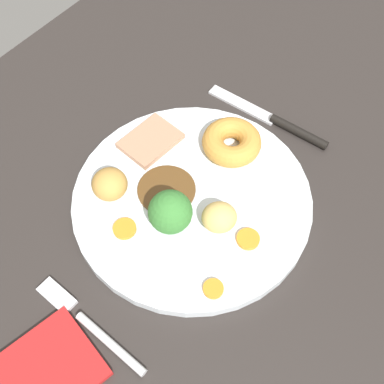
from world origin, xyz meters
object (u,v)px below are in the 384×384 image
Objects in this scene: roast_potato_right at (219,217)px; carrot_coin_back at (248,239)px; meat_slice_main at (149,143)px; broccoli_floret at (170,212)px; dinner_plate at (192,200)px; carrot_coin_side at (125,229)px; carrot_coin_front at (213,289)px; roast_potato_left at (110,184)px; fork at (88,323)px; folded_napkin at (42,375)px; knife at (277,122)px; yorkshire_pudding at (232,142)px.

roast_potato_right reaches higher than carrot_coin_back.
meat_slice_main is 12.69cm from broccoli_floret.
carrot_coin_side is at bearing 156.85° from dinner_plate.
carrot_coin_side is at bearing 90.37° from carrot_coin_front.
roast_potato_left is at bearing 80.44° from carrot_coin_front.
meat_slice_main is at bearing -63.77° from fork.
broccoli_floret reaches higher than carrot_coin_side.
carrot_coin_front is 19.39cm from folded_napkin.
dinner_plate is 1.58× the size of knife.
carrot_coin_front is at bearing -151.66° from yorkshire_pudding.
roast_potato_right is (4.06, -13.08, -0.08)cm from roast_potato_left.
carrot_coin_back is at bearing -96.35° from dinner_plate.
roast_potato_right reaches higher than fork.
dinner_plate is 6.73× the size of roast_potato_left.
yorkshire_pudding is 1.75× the size of roast_potato_left.
roast_potato_left is 0.78× the size of broccoli_floret.
roast_potato_left is 16.21cm from fork.
carrot_coin_side is 11.29cm from fork.
roast_potato_left reaches higher than folded_napkin.
yorkshire_pudding reaches higher than folded_napkin.
yorkshire_pudding is at bearing 0.73° from folded_napkin.
yorkshire_pudding reaches higher than fork.
fork is 36.25cm from knife.
dinner_plate is at bearing 74.97° from roast_potato_right.
roast_potato_left is at bearing 57.54° from carrot_coin_side.
dinner_plate is at bearing -178.04° from yorkshire_pudding.
carrot_coin_back is 25.99cm from folded_napkin.
broccoli_floret is (0.72, -8.64, 1.15)cm from roast_potato_left.
meat_slice_main is 2.65× the size of carrot_coin_side.
dinner_plate is 5.27× the size of broccoli_floret.
broccoli_floret reaches higher than fork.
broccoli_floret is at bearing -87.97° from fork.
meat_slice_main is 18.49cm from carrot_coin_back.
meat_slice_main reaches higher than dinner_plate.
carrot_coin_back is at bearing -102.74° from meat_slice_main.
folded_napkin is (-24.50, 8.57, -1.27)cm from carrot_coin_back.
roast_potato_left reaches higher than meat_slice_main.
carrot_coin_back is 19.90cm from fork.
roast_potato_left is 1.61× the size of carrot_coin_back.
dinner_plate is at bearing 83.56° from knife.
carrot_coin_front and carrot_coin_back have the same top height.
carrot_coin_side is 0.15× the size of knife.
carrot_coin_back is at bearing -112.52° from fork.
carrot_coin_front reaches higher than folded_napkin.
dinner_plate is 10.86× the size of carrot_coin_back.
yorkshire_pudding is 1.85× the size of roast_potato_right.
fork is (-27.83, -0.49, -2.39)cm from yorkshire_pudding.
broccoli_floret reaches higher than roast_potato_right.
yorkshire_pudding is at bearing 28.34° from carrot_coin_front.
roast_potato_right reaches higher than yorkshire_pudding.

